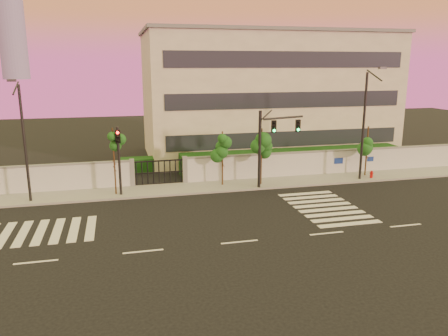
# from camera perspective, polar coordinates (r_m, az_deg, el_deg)

# --- Properties ---
(ground) EXTENTS (120.00, 120.00, 0.00)m
(ground) POSITION_cam_1_polar(r_m,az_deg,el_deg) (23.26, 2.04, -9.64)
(ground) COLOR black
(ground) RESTS_ON ground
(sidewalk) EXTENTS (60.00, 3.00, 0.15)m
(sidewalk) POSITION_cam_1_polar(r_m,az_deg,el_deg) (32.90, -2.97, -2.54)
(sidewalk) COLOR gray
(sidewalk) RESTS_ON ground
(perimeter_wall) EXTENTS (60.00, 0.36, 2.20)m
(perimeter_wall) POSITION_cam_1_polar(r_m,az_deg,el_deg) (34.09, -3.29, -0.24)
(perimeter_wall) COLOR silver
(perimeter_wall) RESTS_ON ground
(hedge_row) EXTENTS (41.00, 4.25, 1.80)m
(hedge_row) POSITION_cam_1_polar(r_m,az_deg,el_deg) (36.96, -2.46, 0.44)
(hedge_row) COLOR #103510
(hedge_row) RESTS_ON ground
(institutional_building) EXTENTS (24.40, 12.40, 12.25)m
(institutional_building) POSITION_cam_1_polar(r_m,az_deg,el_deg) (45.20, 5.52, 9.61)
(institutional_building) COLOR beige
(institutional_building) RESTS_ON ground
(road_markings) EXTENTS (57.00, 7.62, 0.02)m
(road_markings) POSITION_cam_1_polar(r_m,az_deg,el_deg) (26.34, -3.55, -6.82)
(road_markings) COLOR silver
(road_markings) RESTS_ON ground
(street_tree_c) EXTENTS (1.32, 1.05, 4.85)m
(street_tree_c) POSITION_cam_1_polar(r_m,az_deg,el_deg) (31.16, -14.22, 2.76)
(street_tree_c) COLOR #382314
(street_tree_c) RESTS_ON ground
(street_tree_d) EXTENTS (1.35, 1.07, 4.25)m
(street_tree_d) POSITION_cam_1_polar(r_m,az_deg,el_deg) (32.67, -0.18, 2.87)
(street_tree_d) COLOR #382314
(street_tree_d) RESTS_ON ground
(street_tree_e) EXTENTS (1.56, 1.24, 4.43)m
(street_tree_e) POSITION_cam_1_polar(r_m,az_deg,el_deg) (32.98, 4.95, 3.17)
(street_tree_e) COLOR #382314
(street_tree_e) RESTS_ON ground
(street_tree_f) EXTENTS (1.49, 1.19, 4.21)m
(street_tree_f) POSITION_cam_1_polar(r_m,az_deg,el_deg) (37.44, 18.25, 3.51)
(street_tree_f) COLOR #382314
(street_tree_f) RESTS_ON ground
(traffic_signal_main) EXTENTS (3.64, 1.22, 5.86)m
(traffic_signal_main) POSITION_cam_1_polar(r_m,az_deg,el_deg) (32.20, 5.95, 3.68)
(traffic_signal_main) COLOR black
(traffic_signal_main) RESTS_ON ground
(traffic_signal_secondary) EXTENTS (0.38, 0.36, 4.95)m
(traffic_signal_secondary) POSITION_cam_1_polar(r_m,az_deg,el_deg) (30.98, -13.59, 1.93)
(traffic_signal_secondary) COLOR black
(traffic_signal_secondary) RESTS_ON ground
(streetlight_west) EXTENTS (0.49, 1.98, 8.24)m
(streetlight_west) POSITION_cam_1_polar(r_m,az_deg,el_deg) (31.13, -24.72, 3.58)
(streetlight_west) COLOR black
(streetlight_west) RESTS_ON ground
(streetlight_east) EXTENTS (0.53, 2.14, 8.92)m
(streetlight_east) POSITION_cam_1_polar(r_m,az_deg,el_deg) (35.65, 17.95, 5.86)
(streetlight_east) COLOR black
(streetlight_east) RESTS_ON ground
(fire_hydrant) EXTENTS (0.29, 0.28, 0.75)m
(fire_hydrant) POSITION_cam_1_polar(r_m,az_deg,el_deg) (37.20, 18.69, -0.89)
(fire_hydrant) COLOR #A90C0B
(fire_hydrant) RESTS_ON ground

